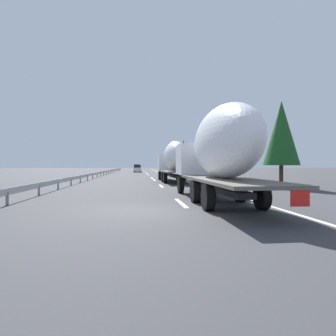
{
  "coord_description": "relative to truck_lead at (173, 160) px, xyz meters",
  "views": [
    {
      "loc": [
        -11.12,
        0.26,
        1.78
      ],
      "look_at": [
        18.88,
        -3.05,
        1.47
      ],
      "focal_mm": 30.24,
      "sensor_mm": 36.0,
      "label": 1
    }
  ],
  "objects": [
    {
      "name": "lane_stripe_0",
      "position": [
        -16.66,
        1.8,
        -2.37
      ],
      "size": [
        3.2,
        0.2,
        0.01
      ],
      "primitive_type": "cube",
      "color": "white",
      "rests_on": "ground_plane"
    },
    {
      "name": "car_yellow_coupe",
      "position": [
        49.73,
        3.89,
        -1.39
      ],
      "size": [
        4.56,
        1.76,
        1.98
      ],
      "color": "gold",
      "rests_on": "ground_plane"
    },
    {
      "name": "truck_lead",
      "position": [
        0.0,
        0.0,
        0.0
      ],
      "size": [
        12.04,
        2.55,
        4.2
      ],
      "color": "silver",
      "rests_on": "ground_plane"
    },
    {
      "name": "lane_stripe_4",
      "position": [
        21.57,
        1.8,
        -2.37
      ],
      "size": [
        3.2,
        0.2,
        0.01
      ],
      "primitive_type": "cube",
      "color": "white",
      "rests_on": "ground_plane"
    },
    {
      "name": "lane_stripe_3",
      "position": [
        9.07,
        1.8,
        -2.37
      ],
      "size": [
        3.2,
        0.2,
        0.01
      ],
      "primitive_type": "cube",
      "color": "white",
      "rests_on": "ground_plane"
    },
    {
      "name": "guardrail_median",
      "position": [
        24.34,
        9.6,
        -1.8
      ],
      "size": [
        94.0,
        0.1,
        0.76
      ],
      "color": "#9EA0A5",
      "rests_on": "ground_plane"
    },
    {
      "name": "lane_stripe_5",
      "position": [
        29.51,
        1.8,
        -2.37
      ],
      "size": [
        3.2,
        0.2,
        0.01
      ],
      "primitive_type": "cube",
      "color": "white",
      "rests_on": "ground_plane"
    },
    {
      "name": "road_sign",
      "position": [
        14.96,
        -3.1,
        -0.03
      ],
      "size": [
        0.1,
        0.9,
        3.41
      ],
      "color": "gray",
      "rests_on": "ground_plane"
    },
    {
      "name": "tree_5",
      "position": [
        52.07,
        -7.23,
        2.27
      ],
      "size": [
        3.32,
        3.32,
        7.48
      ],
      "color": "#472D19",
      "rests_on": "ground_plane"
    },
    {
      "name": "lane_stripe_7",
      "position": [
        58.48,
        1.8,
        -2.37
      ],
      "size": [
        3.2,
        0.2,
        0.01
      ],
      "primitive_type": "cube",
      "color": "white",
      "rests_on": "ground_plane"
    },
    {
      "name": "truck_trailing",
      "position": [
        -16.5,
        0.0,
        0.13
      ],
      "size": [
        12.7,
        2.55,
        4.42
      ],
      "color": "silver",
      "rests_on": "ground_plane"
    },
    {
      "name": "lane_stripe_8",
      "position": [
        50.22,
        1.8,
        -2.37
      ],
      "size": [
        3.2,
        0.2,
        0.01
      ],
      "primitive_type": "cube",
      "color": "white",
      "rests_on": "ground_plane"
    },
    {
      "name": "tree_4",
      "position": [
        45.17,
        -9.65,
        1.98
      ],
      "size": [
        2.8,
        2.8,
        7.12
      ],
      "color": "#472D19",
      "rests_on": "ground_plane"
    },
    {
      "name": "lane_stripe_6",
      "position": [
        36.12,
        1.8,
        -2.37
      ],
      "size": [
        3.2,
        0.2,
        0.01
      ],
      "primitive_type": "cube",
      "color": "white",
      "rests_on": "ground_plane"
    },
    {
      "name": "car_white_van",
      "position": [
        40.96,
        3.73,
        -1.46
      ],
      "size": [
        4.51,
        1.91,
        1.8
      ],
      "color": "white",
      "rests_on": "ground_plane"
    },
    {
      "name": "tree_2",
      "position": [
        10.56,
        -8.62,
        1.5
      ],
      "size": [
        3.94,
        3.94,
        6.22
      ],
      "color": "#472D19",
      "rests_on": "ground_plane"
    },
    {
      "name": "tree_0",
      "position": [
        29.07,
        -5.93,
        1.82
      ],
      "size": [
        3.35,
        3.35,
        7.09
      ],
      "color": "#472D19",
      "rests_on": "ground_plane"
    },
    {
      "name": "lane_stripe_2",
      "position": [
        3.77,
        1.8,
        -2.37
      ],
      "size": [
        3.2,
        0.2,
        0.01
      ],
      "primitive_type": "cube",
      "color": "white",
      "rests_on": "ground_plane"
    },
    {
      "name": "edge_line_right",
      "position": [
        26.34,
        -1.9,
        -2.37
      ],
      "size": [
        110.0,
        0.2,
        0.01
      ],
      "primitive_type": "cube",
      "color": "white",
      "rests_on": "ground_plane"
    },
    {
      "name": "lane_stripe_1",
      "position": [
        -5.85,
        1.8,
        -2.37
      ],
      "size": [
        3.2,
        0.2,
        0.01
      ],
      "primitive_type": "cube",
      "color": "white",
      "rests_on": "ground_plane"
    },
    {
      "name": "ground_plane",
      "position": [
        21.34,
        3.6,
        -2.37
      ],
      "size": [
        260.0,
        260.0,
        0.0
      ],
      "primitive_type": "plane",
      "color": "#38383A"
    },
    {
      "name": "tree_1",
      "position": [
        -8.57,
        -7.49,
        1.92
      ],
      "size": [
        2.81,
        2.81,
        6.85
      ],
      "color": "#472D19",
      "rests_on": "ground_plane"
    },
    {
      "name": "tree_3",
      "position": [
        3.25,
        -6.94,
        1.5
      ],
      "size": [
        3.74,
        3.74,
        6.25
      ],
      "color": "#472D19",
      "rests_on": "ground_plane"
    }
  ]
}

